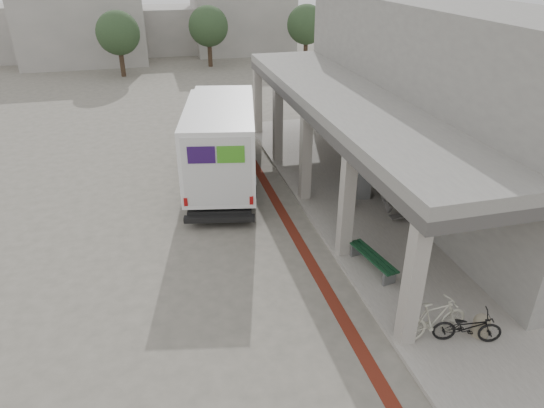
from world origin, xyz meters
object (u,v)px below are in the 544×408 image
object	(u,v)px
fedex_truck	(222,140)
bicycle_black	(468,327)
bicycle_cream	(434,319)
utility_cabinet	(363,182)
bench	(373,260)

from	to	relation	value
fedex_truck	bicycle_black	size ratio (longest dim) A/B	5.14
bicycle_black	fedex_truck	bearing A→B (deg)	38.90
bicycle_black	bicycle_cream	world-z (taller)	bicycle_cream
bicycle_cream	utility_cabinet	bearing A→B (deg)	-15.97
bench	bicycle_cream	size ratio (longest dim) A/B	1.11
bicycle_cream	fedex_truck	bearing A→B (deg)	13.25
bench	bicycle_cream	distance (m)	3.03
fedex_truck	bicycle_cream	size ratio (longest dim) A/B	4.62
fedex_truck	bicycle_cream	world-z (taller)	fedex_truck
fedex_truck	bench	xyz separation A→B (m)	(3.24, -7.49, -1.38)
bicycle_black	utility_cabinet	bearing A→B (deg)	12.29
bench	bicycle_black	xyz separation A→B (m)	(0.92, -3.33, 0.10)
fedex_truck	utility_cabinet	xyz separation A→B (m)	(4.94, -2.86, -1.14)
bench	bicycle_cream	bearing A→B (deg)	-96.72
utility_cabinet	bicycle_black	world-z (taller)	utility_cabinet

